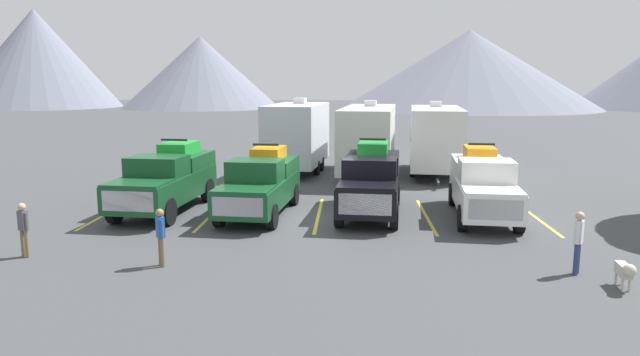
{
  "coord_description": "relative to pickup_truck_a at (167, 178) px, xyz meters",
  "views": [
    {
      "loc": [
        1.1,
        -20.06,
        4.89
      ],
      "look_at": [
        0.0,
        1.37,
        1.2
      ],
      "focal_mm": 32.06,
      "sensor_mm": 36.0,
      "label": 1
    }
  ],
  "objects": [
    {
      "name": "ground_plane",
      "position": [
        5.78,
        -0.83,
        -1.22
      ],
      "size": [
        240.0,
        240.0,
        0.0
      ],
      "primitive_type": "plane",
      "color": "#3F4244"
    },
    {
      "name": "pickup_truck_a",
      "position": [
        0.0,
        0.0,
        0.0
      ],
      "size": [
        2.68,
        5.98,
        2.64
      ],
      "color": "#144723",
      "rests_on": "ground"
    },
    {
      "name": "pickup_truck_b",
      "position": [
        3.64,
        -0.36,
        -0.07
      ],
      "size": [
        2.54,
        5.73,
        2.52
      ],
      "color": "#144723",
      "rests_on": "ground"
    },
    {
      "name": "pickup_truck_c",
      "position": [
        7.69,
        -0.17,
        0.01
      ],
      "size": [
        2.56,
        5.72,
        2.73
      ],
      "color": "black",
      "rests_on": "ground"
    },
    {
      "name": "pickup_truck_d",
      "position": [
        11.71,
        -0.37,
        -0.04
      ],
      "size": [
        2.52,
        6.0,
        2.58
      ],
      "color": "white",
      "rests_on": "ground"
    },
    {
      "name": "lot_stripe_a",
      "position": [
        -2.08,
        -0.47,
        -1.22
      ],
      "size": [
        0.12,
        5.5,
        0.01
      ],
      "primitive_type": "cube",
      "color": "gold",
      "rests_on": "ground"
    },
    {
      "name": "lot_stripe_b",
      "position": [
        1.85,
        -0.47,
        -1.22
      ],
      "size": [
        0.12,
        5.5,
        0.01
      ],
      "primitive_type": "cube",
      "color": "gold",
      "rests_on": "ground"
    },
    {
      "name": "lot_stripe_c",
      "position": [
        5.78,
        -0.47,
        -1.22
      ],
      "size": [
        0.12,
        5.5,
        0.01
      ],
      "primitive_type": "cube",
      "color": "gold",
      "rests_on": "ground"
    },
    {
      "name": "lot_stripe_d",
      "position": [
        9.7,
        -0.47,
        -1.22
      ],
      "size": [
        0.12,
        5.5,
        0.01
      ],
      "primitive_type": "cube",
      "color": "gold",
      "rests_on": "ground"
    },
    {
      "name": "lot_stripe_e",
      "position": [
        13.63,
        -0.47,
        -1.22
      ],
      "size": [
        0.12,
        5.5,
        0.01
      ],
      "primitive_type": "cube",
      "color": "gold",
      "rests_on": "ground"
    },
    {
      "name": "camper_trailer_a",
      "position": [
        4.11,
        9.25,
        0.84
      ],
      "size": [
        3.21,
        7.38,
        3.93
      ],
      "color": "silver",
      "rests_on": "ground"
    },
    {
      "name": "camper_trailer_b",
      "position": [
        7.86,
        8.23,
        0.8
      ],
      "size": [
        3.27,
        9.12,
        3.83
      ],
      "color": "silver",
      "rests_on": "ground"
    },
    {
      "name": "camper_trailer_c",
      "position": [
        11.35,
        8.91,
        0.77
      ],
      "size": [
        3.23,
        8.0,
        3.78
      ],
      "color": "white",
      "rests_on": "ground"
    },
    {
      "name": "person_a",
      "position": [
        12.69,
        -6.64,
        -0.28
      ],
      "size": [
        0.29,
        0.32,
        1.63
      ],
      "color": "navy",
      "rests_on": "ground"
    },
    {
      "name": "person_b",
      "position": [
        1.92,
        -6.55,
        -0.32
      ],
      "size": [
        0.28,
        0.3,
        1.56
      ],
      "color": "#726047",
      "rests_on": "ground"
    },
    {
      "name": "person_c",
      "position": [
        -2.15,
        -5.96,
        -0.34
      ],
      "size": [
        0.33,
        0.25,
        1.54
      ],
      "color": "#726047",
      "rests_on": "ground"
    },
    {
      "name": "dog",
      "position": [
        13.4,
        -7.71,
        -0.76
      ],
      "size": [
        0.34,
        0.94,
        0.71
      ],
      "color": "beige",
      "rests_on": "ground"
    },
    {
      "name": "mountain_ridge",
      "position": [
        13.69,
        80.9,
        5.95
      ],
      "size": [
        145.02,
        43.79,
        17.41
      ],
      "color": "slate",
      "rests_on": "ground"
    }
  ]
}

